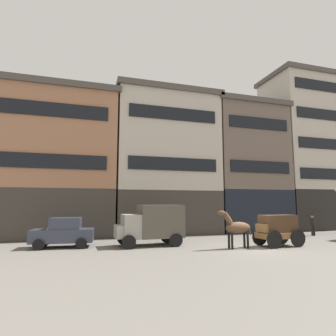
% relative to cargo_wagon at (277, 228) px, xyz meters
% --- Properties ---
extents(ground_plane, '(120.00, 120.00, 0.00)m').
position_rel_cargo_wagon_xyz_m(ground_plane, '(-2.03, -0.28, -1.15)').
color(ground_plane, slate).
extents(building_far_left, '(10.44, 6.07, 12.34)m').
position_rel_cargo_wagon_xyz_m(building_far_left, '(-14.54, 9.60, 5.06)').
color(building_far_left, '#38332D').
rests_on(building_far_left, ground_plane).
extents(building_center_left, '(9.78, 6.07, 13.12)m').
position_rel_cargo_wagon_xyz_m(building_center_left, '(-4.78, 9.60, 5.46)').
color(building_center_left, '#38332D').
rests_on(building_center_left, ground_plane).
extents(building_center_right, '(7.99, 6.07, 12.89)m').
position_rel_cargo_wagon_xyz_m(building_center_right, '(3.75, 9.60, 5.34)').
color(building_center_right, black).
rests_on(building_center_right, ground_plane).
extents(building_far_right, '(8.31, 6.07, 17.07)m').
position_rel_cargo_wagon_xyz_m(building_far_right, '(11.55, 9.60, 7.43)').
color(building_far_right, black).
rests_on(building_far_right, ground_plane).
extents(cargo_wagon, '(2.96, 1.63, 1.98)m').
position_rel_cargo_wagon_xyz_m(cargo_wagon, '(0.00, 0.00, 0.00)').
color(cargo_wagon, brown).
rests_on(cargo_wagon, ground_plane).
extents(draft_horse, '(2.35, 0.67, 2.30)m').
position_rel_cargo_wagon_xyz_m(draft_horse, '(-2.95, -0.00, 0.12)').
color(draft_horse, '#513823').
rests_on(draft_horse, ground_plane).
extents(delivery_truck_far, '(4.40, 2.24, 2.62)m').
position_rel_cargo_wagon_xyz_m(delivery_truck_far, '(-7.67, 2.59, 0.28)').
color(delivery_truck_far, gray).
rests_on(delivery_truck_far, ground_plane).
extents(sedan_dark, '(3.82, 2.11, 1.83)m').
position_rel_cargo_wagon_xyz_m(sedan_dark, '(-13.13, 3.50, -0.23)').
color(sedan_dark, '#333847').
rests_on(sedan_dark, ground_plane).
extents(pedestrian_officer, '(0.42, 0.42, 1.79)m').
position_rel_cargo_wagon_xyz_m(pedestrian_officer, '(6.64, 3.98, -0.17)').
color(pedestrian_officer, black).
rests_on(pedestrian_officer, ground_plane).
extents(fire_hydrant_curbside, '(0.24, 0.24, 0.83)m').
position_rel_cargo_wagon_xyz_m(fire_hydrant_curbside, '(3.96, 4.72, -0.72)').
color(fire_hydrant_curbside, maroon).
rests_on(fire_hydrant_curbside, ground_plane).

